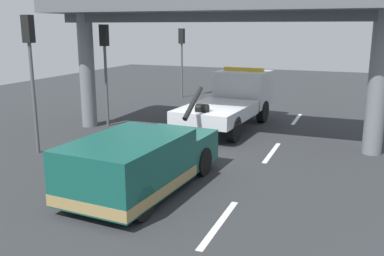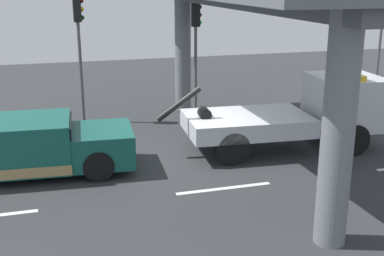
# 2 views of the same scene
# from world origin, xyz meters

# --- Properties ---
(ground_plane) EXTENTS (60.00, 40.00, 0.10)m
(ground_plane) POSITION_xyz_m (0.00, 0.00, -0.05)
(ground_plane) COLOR #2D3033
(lane_stripe_mid) EXTENTS (2.60, 0.16, 0.01)m
(lane_stripe_mid) POSITION_xyz_m (0.00, -2.56, 0.00)
(lane_stripe_mid) COLOR silver
(lane_stripe_mid) RESTS_ON ground
(tow_truck_white) EXTENTS (7.32, 2.79, 2.46)m
(tow_truck_white) POSITION_xyz_m (3.63, -0.05, 1.20)
(tow_truck_white) COLOR silver
(tow_truck_white) RESTS_ON ground
(towed_van_green) EXTENTS (5.33, 2.52, 1.58)m
(towed_van_green) POSITION_xyz_m (-4.88, 0.00, 0.78)
(towed_van_green) COLOR #145147
(towed_van_green) RESTS_ON ground
(traffic_light_near) EXTENTS (0.39, 0.32, 4.68)m
(traffic_light_near) POSITION_xyz_m (-2.98, 5.07, 3.40)
(traffic_light_near) COLOR #515456
(traffic_light_near) RESTS_ON ground
(traffic_light_far) EXTENTS (0.39, 0.32, 4.40)m
(traffic_light_far) POSITION_xyz_m (1.52, 5.07, 3.20)
(traffic_light_far) COLOR #515456
(traffic_light_far) RESTS_ON ground
(traffic_light_mid) EXTENTS (0.39, 0.32, 4.20)m
(traffic_light_mid) POSITION_xyz_m (10.02, 5.07, 3.07)
(traffic_light_mid) COLOR #515456
(traffic_light_mid) RESTS_ON ground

